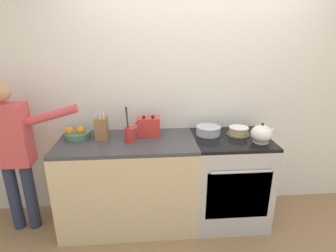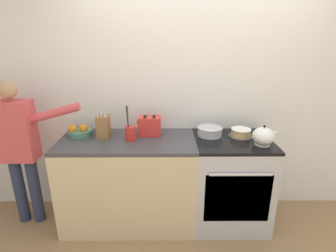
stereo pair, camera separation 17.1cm
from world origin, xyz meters
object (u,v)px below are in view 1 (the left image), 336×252
stove_range (228,179)px  toaster (148,126)px  person_baker (13,148)px  knife_block (102,128)px  mixing_bowl (208,130)px  utensil_crock (130,133)px  tea_kettle (262,134)px  fruit_bowl (77,134)px  layer_cake (238,131)px

stove_range → toaster: toaster is taller
person_baker → knife_block: bearing=-6.0°
knife_block → toaster: (0.45, 0.06, -0.02)m
mixing_bowl → toaster: (-0.61, 0.02, 0.05)m
utensil_crock → tea_kettle: bearing=-5.5°
stove_range → person_baker: bearing=180.0°
fruit_bowl → toaster: toaster is taller
tea_kettle → fruit_bowl: bearing=171.6°
fruit_bowl → knife_block: bearing=-12.5°
toaster → person_baker: bearing=-174.1°
knife_block → layer_cake: bearing=0.1°
fruit_bowl → utensil_crock: bearing=-14.9°
stove_range → knife_block: bearing=176.7°
mixing_bowl → toaster: toaster is taller
utensil_crock → fruit_bowl: 0.55m
stove_range → fruit_bowl: fruit_bowl is taller
tea_kettle → fruit_bowl: 1.78m
stove_range → person_baker: 2.12m
utensil_crock → stove_range: bearing=0.6°
layer_cake → knife_block: (-1.36, -0.00, 0.07)m
toaster → layer_cake: bearing=-3.6°
mixing_bowl → knife_block: bearing=-177.9°
knife_block → utensil_crock: bearing=-17.0°
stove_range → person_baker: size_ratio=0.61×
mixing_bowl → utensil_crock: utensil_crock is taller
stove_range → mixing_bowl: 0.56m
mixing_bowl → toaster: 0.61m
stove_range → utensil_crock: bearing=-179.4°
mixing_bowl → fruit_bowl: fruit_bowl is taller
mixing_bowl → knife_block: knife_block is taller
layer_cake → mixing_bowl: (-0.30, 0.04, 0.01)m
knife_block → toaster: size_ratio=1.32×
knife_block → person_baker: 0.83m
layer_cake → mixing_bowl: bearing=173.2°
stove_range → toaster: (-0.82, 0.13, 0.56)m
knife_block → toaster: 0.46m
knife_block → utensil_crock: (0.27, -0.08, -0.03)m
mixing_bowl → utensil_crock: 0.79m
layer_cake → tea_kettle: size_ratio=0.99×
toaster → tea_kettle: bearing=-13.9°
toaster → fruit_bowl: bearing=-179.8°
layer_cake → person_baker: person_baker is taller
stove_range → layer_cake: bearing=40.1°
stove_range → tea_kettle: size_ratio=3.83×
mixing_bowl → stove_range: bearing=-27.8°
person_baker → mixing_bowl: bearing=-7.6°
stove_range → knife_block: size_ratio=2.92×
layer_cake → knife_block: size_ratio=0.75×
knife_block → fruit_bowl: bearing=167.5°
stove_range → mixing_bowl: bearing=152.2°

